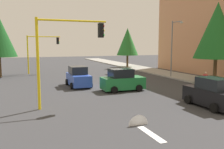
# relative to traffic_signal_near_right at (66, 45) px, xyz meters

# --- Properties ---
(ground_plane) EXTENTS (120.00, 120.00, 0.00)m
(ground_plane) POSITION_rel_traffic_signal_near_right_xyz_m (-6.00, 5.72, -4.09)
(ground_plane) COLOR #353538
(sidewalk_kerb) EXTENTS (80.00, 4.00, 0.15)m
(sidewalk_kerb) POSITION_rel_traffic_signal_near_right_xyz_m (-11.00, 16.22, -4.02)
(sidewalk_kerb) COLOR gray
(sidewalk_kerb) RESTS_ON ground
(lane_arrow_near) EXTENTS (2.40, 1.10, 1.10)m
(lane_arrow_near) POSITION_rel_traffic_signal_near_right_xyz_m (5.51, 2.72, -4.09)
(lane_arrow_near) COLOR silver
(lane_arrow_near) RESTS_ON ground
(traffic_signal_near_right) EXTENTS (0.36, 4.59, 5.79)m
(traffic_signal_near_right) POSITION_rel_traffic_signal_near_right_xyz_m (0.00, 0.00, 0.00)
(traffic_signal_near_right) COLOR yellow
(traffic_signal_near_right) RESTS_ON ground
(traffic_signal_far_right) EXTENTS (0.36, 4.59, 5.35)m
(traffic_signal_far_right) POSITION_rel_traffic_signal_near_right_xyz_m (-20.00, 0.07, -0.29)
(traffic_signal_far_right) COLOR yellow
(traffic_signal_far_right) RESTS_ON ground
(street_lamp_curbside) EXTENTS (2.15, 0.28, 7.00)m
(street_lamp_curbside) POSITION_rel_traffic_signal_near_right_xyz_m (-9.61, 14.92, 0.25)
(street_lamp_curbside) COLOR slate
(street_lamp_curbside) RESTS_ON ground
(tree_roadside_near) EXTENTS (4.59, 4.59, 8.41)m
(tree_roadside_near) POSITION_rel_traffic_signal_near_right_xyz_m (-4.00, 16.22, 1.44)
(tree_roadside_near) COLOR brown
(tree_roadside_near) RESTS_ON ground
(tree_roadside_far) EXTENTS (3.83, 3.83, 6.99)m
(tree_roadside_far) POSITION_rel_traffic_signal_near_right_xyz_m (-24.00, 15.22, 0.48)
(tree_roadside_far) COLOR brown
(tree_roadside_far) RESTS_ON ground
(car_green) EXTENTS (2.10, 3.78, 1.98)m
(car_green) POSITION_rel_traffic_signal_near_right_xyz_m (-4.00, 5.66, -3.20)
(car_green) COLOR #1E7238
(car_green) RESTS_ON ground
(car_black) EXTENTS (3.93, 2.00, 1.98)m
(car_black) POSITION_rel_traffic_signal_near_right_xyz_m (3.42, 8.94, -3.20)
(car_black) COLOR black
(car_black) RESTS_ON ground
(car_blue) EXTENTS (3.96, 2.06, 1.98)m
(car_blue) POSITION_rel_traffic_signal_near_right_xyz_m (-7.60, 2.48, -3.20)
(car_blue) COLOR blue
(car_blue) RESTS_ON ground
(pedestrian_crossing) EXTENTS (0.40, 0.24, 1.70)m
(pedestrian_crossing) POSITION_rel_traffic_signal_near_right_xyz_m (-1.45, 12.71, -3.18)
(pedestrian_crossing) COLOR #262638
(pedestrian_crossing) RESTS_ON ground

